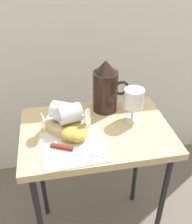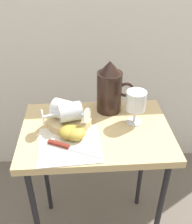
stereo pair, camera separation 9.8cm
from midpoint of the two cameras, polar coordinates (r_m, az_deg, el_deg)
curtain_drape at (r=1.44m, az=0.45°, el=19.10°), size 2.40×0.03×1.92m
table at (r=1.08m, az=2.63°, el=-7.00°), size 0.59×0.41×0.70m
linen_napkin at (r=0.95m, az=-2.91°, el=-7.28°), size 0.24×0.23×0.00m
basket_tray at (r=1.05m, az=-3.11°, el=-1.91°), size 0.18×0.18×0.03m
pitcher at (r=1.10m, az=5.56°, el=4.51°), size 0.16×0.11×0.23m
wine_glass_upright at (r=1.03m, az=11.45°, el=1.96°), size 0.08×0.08×0.14m
wine_glass_tipped_near at (r=1.00m, az=-3.20°, el=-0.14°), size 0.16×0.10×0.07m
wine_glass_tipped_far at (r=1.01m, az=-4.21°, el=0.40°), size 0.16×0.13×0.08m
apple_half_left at (r=0.97m, az=-3.02°, el=-4.45°), size 0.08×0.08×0.04m
apple_half_right at (r=0.97m, az=-1.73°, el=-4.70°), size 0.08×0.08×0.04m
knife at (r=0.94m, az=-3.44°, el=-7.72°), size 0.20×0.11×0.01m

